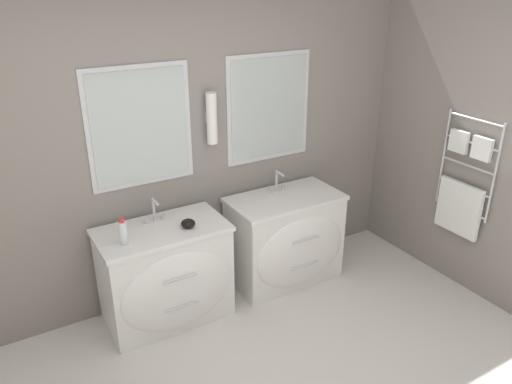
% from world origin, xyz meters
% --- Properties ---
extents(wall_back, '(5.81, 0.16, 2.60)m').
position_xyz_m(wall_back, '(0.01, 1.90, 1.31)').
color(wall_back, gray).
rests_on(wall_back, ground_plane).
extents(wall_right, '(0.13, 3.81, 2.60)m').
position_xyz_m(wall_right, '(2.13, 0.84, 1.29)').
color(wall_right, gray).
rests_on(wall_right, ground_plane).
extents(vanity_left, '(0.97, 0.59, 0.79)m').
position_xyz_m(vanity_left, '(-0.27, 1.55, 0.41)').
color(vanity_left, white).
rests_on(vanity_left, ground_plane).
extents(vanity_right, '(0.97, 0.59, 0.79)m').
position_xyz_m(vanity_right, '(0.83, 1.55, 0.41)').
color(vanity_right, white).
rests_on(vanity_right, ground_plane).
extents(faucet_left, '(0.17, 0.12, 0.19)m').
position_xyz_m(faucet_left, '(-0.27, 1.71, 0.88)').
color(faucet_left, silver).
rests_on(faucet_left, vanity_left).
extents(faucet_right, '(0.17, 0.12, 0.19)m').
position_xyz_m(faucet_right, '(0.83, 1.71, 0.88)').
color(faucet_right, silver).
rests_on(faucet_right, vanity_right).
extents(toiletry_bottle, '(0.06, 0.06, 0.19)m').
position_xyz_m(toiletry_bottle, '(-0.58, 1.50, 0.88)').
color(toiletry_bottle, silver).
rests_on(toiletry_bottle, vanity_left).
extents(amenity_bowl, '(0.11, 0.11, 0.06)m').
position_xyz_m(amenity_bowl, '(-0.09, 1.50, 0.82)').
color(amenity_bowl, black).
rests_on(amenity_bowl, vanity_left).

